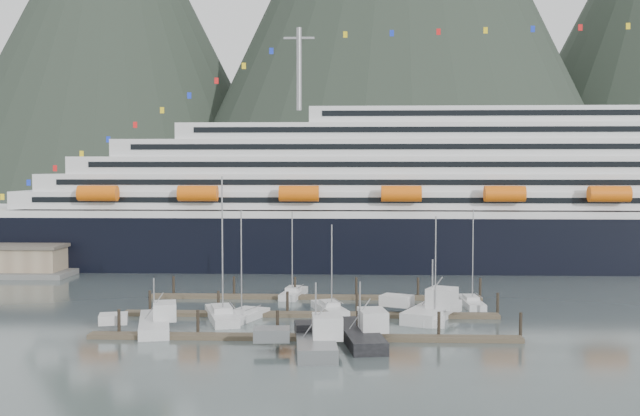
% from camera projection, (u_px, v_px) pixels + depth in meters
% --- Properties ---
extents(ground, '(1600.00, 1600.00, 0.00)m').
position_uv_depth(ground, '(349.00, 321.00, 92.41)').
color(ground, '#4A5757').
rests_on(ground, ground).
extents(mountains, '(870.00, 440.00, 420.00)m').
position_uv_depth(mountains, '(410.00, 7.00, 668.87)').
color(mountains, '#212C22').
rests_on(mountains, ground).
extents(cruise_ship, '(210.00, 30.40, 50.30)m').
position_uv_depth(cruise_ship, '(504.00, 204.00, 145.34)').
color(cruise_ship, black).
rests_on(cruise_ship, ground).
extents(dock_near, '(48.18, 2.28, 3.20)m').
position_uv_depth(dock_near, '(304.00, 337.00, 82.68)').
color(dock_near, '#473C2E').
rests_on(dock_near, ground).
extents(dock_mid, '(48.18, 2.28, 3.20)m').
position_uv_depth(dock_mid, '(311.00, 314.00, 95.65)').
color(dock_mid, '#473C2E').
rests_on(dock_mid, ground).
extents(dock_far, '(48.18, 2.28, 3.20)m').
position_uv_depth(dock_far, '(316.00, 297.00, 108.62)').
color(dock_far, '#473C2E').
rests_on(dock_far, ground).
extents(sailboat_a, '(5.50, 8.95, 14.32)m').
position_uv_depth(sailboat_a, '(245.00, 317.00, 93.30)').
color(sailboat_a, silver).
rests_on(sailboat_a, ground).
extents(sailboat_b, '(6.22, 11.85, 18.51)m').
position_uv_depth(sailboat_b, '(222.00, 316.00, 93.37)').
color(sailboat_b, silver).
rests_on(sailboat_b, ground).
extents(sailboat_c, '(5.42, 9.69, 12.10)m').
position_uv_depth(sailboat_c, '(330.00, 309.00, 98.12)').
color(sailboat_c, silver).
rests_on(sailboat_c, ground).
extents(sailboat_d, '(4.05, 10.82, 13.45)m').
position_uv_depth(sailboat_d, '(435.00, 316.00, 93.49)').
color(sailboat_d, silver).
rests_on(sailboat_d, ground).
extents(sailboat_f, '(3.80, 8.95, 13.04)m').
position_uv_depth(sailboat_f, '(294.00, 294.00, 110.30)').
color(sailboat_f, silver).
rests_on(sailboat_f, ground).
extents(sailboat_g, '(2.83, 9.44, 13.81)m').
position_uv_depth(sailboat_g, '(471.00, 303.00, 103.18)').
color(sailboat_g, silver).
rests_on(sailboat_g, ground).
extents(trawler_a, '(9.50, 12.63, 6.67)m').
position_uv_depth(trawler_a, '(153.00, 322.00, 87.59)').
color(trawler_a, silver).
rests_on(trawler_a, ground).
extents(trawler_b, '(9.40, 12.33, 7.85)m').
position_uv_depth(trawler_b, '(314.00, 341.00, 77.53)').
color(trawler_b, gray).
rests_on(trawler_b, ground).
extents(trawler_c, '(10.36, 14.52, 7.22)m').
position_uv_depth(trawler_c, '(358.00, 333.00, 81.78)').
color(trawler_c, black).
rests_on(trawler_c, ground).
extents(trawler_e, '(11.18, 13.18, 8.24)m').
position_uv_depth(trawler_e, '(431.00, 310.00, 94.68)').
color(trawler_e, silver).
rests_on(trawler_e, ground).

